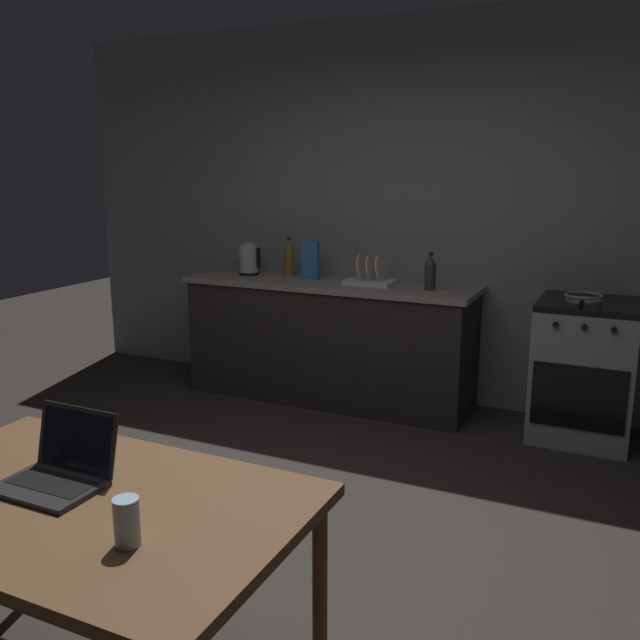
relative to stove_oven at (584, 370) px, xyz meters
The scene contains 13 objects.
ground_plane 2.47m from the stove_oven, 120.42° to the right, with size 12.00×12.00×0.00m, color #2D2823.
back_wall 1.36m from the stove_oven, 159.29° to the left, with size 6.40×0.10×2.74m, color gray.
kitchen_counter 1.77m from the stove_oven, behind, with size 2.16×0.64×0.89m.
stove_oven is the anchor object (origin of this frame).
dining_table 3.30m from the stove_oven, 112.00° to the right, with size 1.40×0.87×0.73m.
laptop 3.32m from the stove_oven, 114.28° to the right, with size 0.32×0.27×0.22m.
electric_kettle 2.52m from the stove_oven, behind, with size 0.17×0.15×0.25m.
bottle 1.16m from the stove_oven, behind, with size 0.08×0.08×0.25m.
frying_pan 0.47m from the stove_oven, 144.61° to the right, with size 0.23×0.40×0.05m.
drinking_glass 3.34m from the stove_oven, 106.02° to the right, with size 0.07×0.07×0.13m.
cereal_box 2.03m from the stove_oven, behind, with size 0.13×0.05×0.28m.
dish_rack 1.54m from the stove_oven, behind, with size 0.34×0.26×0.21m.
bottle_b 2.23m from the stove_oven, behind, with size 0.07×0.07×0.29m.
Camera 1 is at (1.48, -2.37, 1.72)m, focal length 38.25 mm.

